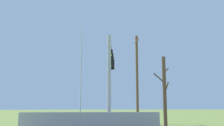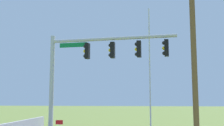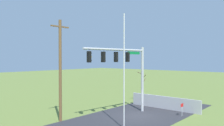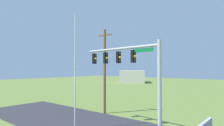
{
  "view_description": "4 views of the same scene",
  "coord_description": "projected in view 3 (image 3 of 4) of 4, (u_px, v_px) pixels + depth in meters",
  "views": [
    {
      "loc": [
        19.79,
        -0.49,
        1.82
      ],
      "look_at": [
        -2.78,
        1.25,
        5.54
      ],
      "focal_mm": 40.91,
      "sensor_mm": 36.0,
      "label": 1
    },
    {
      "loc": [
        -3.62,
        17.22,
        2.91
      ],
      "look_at": [
        -1.82,
        1.34,
        4.93
      ],
      "focal_mm": 44.14,
      "sensor_mm": 36.0,
      "label": 2
    },
    {
      "loc": [
        -18.27,
        -12.48,
        5.59
      ],
      "look_at": [
        -2.21,
        1.29,
        5.17
      ],
      "focal_mm": 36.35,
      "sensor_mm": 36.0,
      "label": 3
    },
    {
      "loc": [
        7.91,
        -11.45,
        4.83
      ],
      "look_at": [
        -2.64,
        1.26,
        5.28
      ],
      "focal_mm": 31.08,
      "sensor_mm": 36.0,
      "label": 4
    }
  ],
  "objects": [
    {
      "name": "retaining_fence",
      "position": [
        164.0,
        103.0,
        25.13
      ],
      "size": [
        0.2,
        8.2,
        1.4
      ],
      "primitive_type": "cube",
      "color": "#A8A8AD",
      "rests_on": "ground_plane"
    },
    {
      "name": "flagpole",
      "position": [
        124.0,
        71.0,
        17.89
      ],
      "size": [
        0.1,
        0.1,
        9.12
      ],
      "primitive_type": "cylinder",
      "color": "silver",
      "rests_on": "ground_plane"
    },
    {
      "name": "open_sign",
      "position": [
        182.0,
        107.0,
        21.94
      ],
      "size": [
        0.56,
        0.04,
        1.22
      ],
      "color": "silver",
      "rests_on": "ground_plane"
    },
    {
      "name": "sidewalk_corner",
      "position": [
        147.0,
        109.0,
        24.83
      ],
      "size": [
        6.0,
        6.0,
        0.01
      ],
      "primitive_type": "cube",
      "color": "#B7B5AD",
      "rests_on": "ground_plane"
    },
    {
      "name": "road_surface",
      "position": [
        110.0,
        125.0,
        19.06
      ],
      "size": [
        28.0,
        8.0,
        0.01
      ],
      "primitive_type": "cube",
      "color": "#2D2D33",
      "rests_on": "ground_plane"
    },
    {
      "name": "bare_tree",
      "position": [
        142.0,
        84.0,
        28.99
      ],
      "size": [
        1.27,
        1.02,
        4.44
      ],
      "color": "brown",
      "rests_on": "ground_plane"
    },
    {
      "name": "ground_plane",
      "position": [
        137.0,
        116.0,
        22.1
      ],
      "size": [
        160.0,
        160.0,
        0.0
      ],
      "primitive_type": "plane",
      "color": "olive"
    },
    {
      "name": "signal_mast",
      "position": [
        126.0,
        65.0,
        22.25
      ],
      "size": [
        7.76,
        1.14,
        6.78
      ],
      "color": "#B2B5BA",
      "rests_on": "ground_plane"
    },
    {
      "name": "utility_pole",
      "position": [
        60.0,
        69.0,
        20.1
      ],
      "size": [
        1.9,
        0.26,
        9.01
      ],
      "color": "brown",
      "rests_on": "ground_plane"
    }
  ]
}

